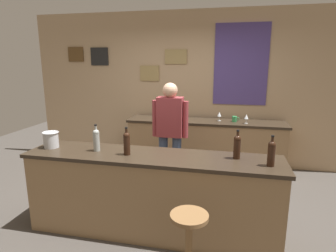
{
  "coord_description": "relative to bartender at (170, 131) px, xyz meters",
  "views": [
    {
      "loc": [
        0.8,
        -3.18,
        1.9
      ],
      "look_at": [
        -0.0,
        0.45,
        1.05
      ],
      "focal_mm": 30.12,
      "sensor_mm": 36.0,
      "label": 1
    }
  ],
  "objects": [
    {
      "name": "bar_stool",
      "position": [
        0.54,
        -1.74,
        -0.48
      ],
      "size": [
        0.32,
        0.32,
        0.68
      ],
      "color": "brown",
      "rests_on": "ground_plane"
    },
    {
      "name": "back_wall",
      "position": [
        0.03,
        1.39,
        0.48
      ],
      "size": [
        6.0,
        0.09,
        2.8
      ],
      "color": "tan",
      "rests_on": "ground_plane"
    },
    {
      "name": "wine_bottle_d",
      "position": [
        1.23,
        -1.1,
        0.12
      ],
      "size": [
        0.07,
        0.07,
        0.31
      ],
      "color": "black",
      "rests_on": "bar_counter"
    },
    {
      "name": "wine_bottle_c",
      "position": [
        0.91,
        -0.95,
        0.12
      ],
      "size": [
        0.07,
        0.07,
        0.31
      ],
      "color": "black",
      "rests_on": "bar_counter"
    },
    {
      "name": "wine_bottle_a",
      "position": [
        -0.62,
        -1.03,
        0.12
      ],
      "size": [
        0.07,
        0.07,
        0.31
      ],
      "color": "#999E99",
      "rests_on": "bar_counter"
    },
    {
      "name": "ground_plane",
      "position": [
        0.02,
        -0.64,
        -0.94
      ],
      "size": [
        10.0,
        10.0,
        0.0
      ],
      "primitive_type": "plane",
      "color": "#423D38"
    },
    {
      "name": "coffee_mug",
      "position": [
        0.91,
        1.02,
        0.01
      ],
      "size": [
        0.13,
        0.08,
        0.09
      ],
      "color": "#338C4C",
      "rests_on": "side_counter"
    },
    {
      "name": "ice_bucket",
      "position": [
        -1.2,
        -1.03,
        0.08
      ],
      "size": [
        0.19,
        0.19,
        0.19
      ],
      "color": "#B7BABF",
      "rests_on": "bar_counter"
    },
    {
      "name": "wine_glass_b",
      "position": [
        1.09,
        0.91,
        0.07
      ],
      "size": [
        0.07,
        0.07,
        0.16
      ],
      "color": "silver",
      "rests_on": "side_counter"
    },
    {
      "name": "side_counter",
      "position": [
        0.42,
        1.01,
        -0.48
      ],
      "size": [
        2.73,
        0.56,
        0.9
      ],
      "color": "olive",
      "rests_on": "ground_plane"
    },
    {
      "name": "bartender",
      "position": [
        0.0,
        0.0,
        0.0
      ],
      "size": [
        0.52,
        0.21,
        1.62
      ],
      "color": "#384766",
      "rests_on": "ground_plane"
    },
    {
      "name": "wine_glass_a",
      "position": [
        0.65,
        1.04,
        0.07
      ],
      "size": [
        0.07,
        0.07,
        0.16
      ],
      "color": "silver",
      "rests_on": "side_counter"
    },
    {
      "name": "bar_counter",
      "position": [
        0.02,
        -1.04,
        -0.47
      ],
      "size": [
        2.79,
        0.6,
        0.92
      ],
      "color": "olive",
      "rests_on": "ground_plane"
    },
    {
      "name": "wine_bottle_b",
      "position": [
        -0.24,
        -1.08,
        0.12
      ],
      "size": [
        0.07,
        0.07,
        0.31
      ],
      "color": "black",
      "rests_on": "bar_counter"
    }
  ]
}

